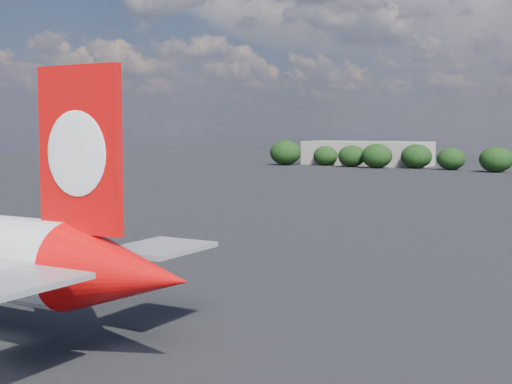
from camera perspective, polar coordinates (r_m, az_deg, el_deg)
The scene contains 3 objects.
ground at distance 95.95m, azimuth 8.70°, elevation -2.22°, with size 500.00×500.00×0.00m, color black.
terminal_building at distance 242.46m, azimuth 8.84°, elevation 3.07°, with size 42.00×16.00×8.00m.
highway_sign at distance 210.32m, azimuth 18.43°, elevation 2.35°, with size 6.00×0.30×4.50m.
Camera 1 is at (42.22, -25.32, 12.01)m, focal length 50.00 mm.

